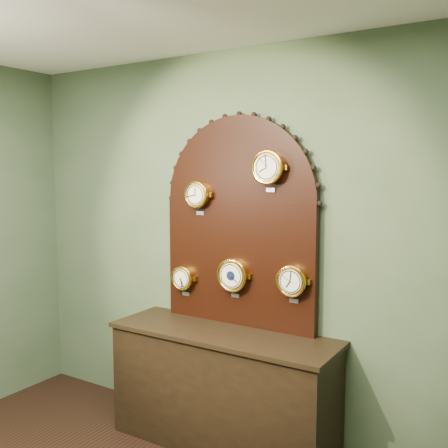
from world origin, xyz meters
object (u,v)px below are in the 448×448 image
Objects in this scene: shop_counter at (222,391)px; hygrometer at (183,278)px; arabic_clock at (269,167)px; tide_clock at (292,281)px; roman_clock at (198,195)px; barometer at (233,275)px; display_board at (239,215)px.

shop_counter is 0.87m from hygrometer.
arabic_clock is 0.77m from tide_clock.
barometer is at bearing -0.23° from roman_clock.
roman_clock is 0.64m from barometer.
hygrometer is at bearing 179.84° from roman_clock.
roman_clock is 0.94m from tide_clock.
tide_clock is at bearing 0.12° from arabic_clock.
shop_counter is 6.00× the size of tide_clock.
roman_clock is (-0.31, -0.07, 0.14)m from display_board.
shop_counter is 1.05× the size of display_board.
display_board is 5.74× the size of tide_clock.
hygrometer reaches higher than shop_counter.
hygrometer is at bearing 179.95° from tide_clock.
arabic_clock reaches higher than hygrometer.
shop_counter is 6.73× the size of hygrometer.
roman_clock is (-0.31, 0.15, 1.37)m from shop_counter.
display_board reaches higher than shop_counter.
barometer is at bearing 92.63° from shop_counter.
barometer is (0.30, -0.00, -0.56)m from roman_clock.
display_board is 0.44m from arabic_clock.
arabic_clock is 1.06× the size of tide_clock.
display_board is 6.44× the size of hygrometer.
hygrometer is at bearing 160.99° from shop_counter.
roman_clock is at bearing 153.68° from shop_counter.
roman_clock reaches higher than tide_clock.
arabic_clock is at bearing -13.96° from display_board.
arabic_clock is (0.58, -0.00, 0.20)m from roman_clock.
arabic_clock is at bearing -0.08° from roman_clock.
barometer is (-0.01, 0.15, 0.80)m from shop_counter.
arabic_clock is at bearing 29.73° from shop_counter.
display_board is (0.00, 0.22, 1.23)m from shop_counter.
hygrometer is (-0.45, -0.07, -0.50)m from display_board.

